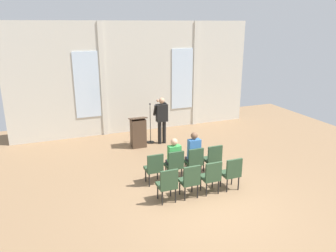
% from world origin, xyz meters
% --- Properties ---
extents(ground_plane, '(16.73, 16.73, 0.00)m').
position_xyz_m(ground_plane, '(0.00, 0.00, 0.00)').
color(ground_plane, '#846647').
extents(rear_partition, '(10.01, 0.14, 4.47)m').
position_xyz_m(rear_partition, '(0.02, 6.43, 2.23)').
color(rear_partition, beige).
rests_on(rear_partition, ground).
extents(speaker, '(0.52, 0.69, 1.76)m').
position_xyz_m(speaker, '(0.41, 4.59, 1.03)').
color(speaker, black).
rests_on(speaker, ground).
extents(mic_stand, '(0.28, 0.28, 1.55)m').
position_xyz_m(mic_stand, '(0.03, 4.79, 0.34)').
color(mic_stand, black).
rests_on(mic_stand, ground).
extents(lectern, '(0.60, 0.48, 1.16)m').
position_xyz_m(lectern, '(-0.52, 4.55, 0.55)').
color(lectern, '#4C3828').
rests_on(lectern, ground).
extents(chair_r0_c0, '(0.46, 0.44, 0.94)m').
position_xyz_m(chair_r0_c0, '(-0.93, 1.52, 0.53)').
color(chair_r0_c0, black).
rests_on(chair_r0_c0, ground).
extents(chair_r0_c1, '(0.46, 0.44, 0.94)m').
position_xyz_m(chair_r0_c1, '(-0.31, 1.52, 0.53)').
color(chair_r0_c1, black).
rests_on(chair_r0_c1, ground).
extents(audience_r0_c1, '(0.36, 0.39, 1.28)m').
position_xyz_m(audience_r0_c1, '(-0.31, 1.61, 0.71)').
color(audience_r0_c1, '#2D2D33').
rests_on(audience_r0_c1, ground).
extents(chair_r0_c2, '(0.46, 0.44, 0.94)m').
position_xyz_m(chair_r0_c2, '(0.31, 1.52, 0.53)').
color(chair_r0_c2, black).
rests_on(chair_r0_c2, ground).
extents(audience_r0_c2, '(0.36, 0.39, 1.39)m').
position_xyz_m(audience_r0_c2, '(0.31, 1.60, 0.77)').
color(audience_r0_c2, '#2D2D33').
rests_on(audience_r0_c2, ground).
extents(chair_r0_c3, '(0.46, 0.44, 0.94)m').
position_xyz_m(chair_r0_c3, '(0.93, 1.52, 0.53)').
color(chair_r0_c3, black).
rests_on(chair_r0_c3, ground).
extents(chair_r1_c0, '(0.46, 0.44, 0.94)m').
position_xyz_m(chair_r1_c0, '(-0.93, 0.48, 0.53)').
color(chair_r1_c0, black).
rests_on(chair_r1_c0, ground).
extents(chair_r1_c1, '(0.46, 0.44, 0.94)m').
position_xyz_m(chair_r1_c1, '(-0.31, 0.48, 0.53)').
color(chair_r1_c1, black).
rests_on(chair_r1_c1, ground).
extents(chair_r1_c2, '(0.46, 0.44, 0.94)m').
position_xyz_m(chair_r1_c2, '(0.31, 0.48, 0.53)').
color(chair_r1_c2, black).
rests_on(chair_r1_c2, ground).
extents(chair_r1_c3, '(0.46, 0.44, 0.94)m').
position_xyz_m(chair_r1_c3, '(0.93, 0.48, 0.53)').
color(chair_r1_c3, black).
rests_on(chair_r1_c3, ground).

